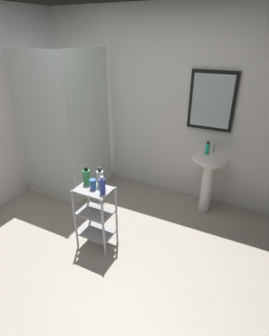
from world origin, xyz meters
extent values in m
cube|color=#9B9588|center=(0.00, 0.00, -0.01)|extent=(4.20, 4.20, 0.02)
cube|color=silver|center=(0.00, 1.85, 1.25)|extent=(4.20, 0.10, 2.50)
cube|color=black|center=(0.62, 1.78, 1.41)|extent=(0.56, 0.03, 0.72)
cube|color=silver|center=(0.62, 1.76, 1.41)|extent=(0.48, 0.01, 0.64)
cube|color=white|center=(-1.31, 1.28, 0.05)|extent=(0.90, 0.90, 0.10)
cube|color=silver|center=(-1.31, 0.83, 1.05)|extent=(0.90, 0.02, 1.90)
cube|color=silver|center=(-0.86, 1.28, 1.05)|extent=(0.02, 0.90, 1.90)
cylinder|color=silver|center=(-0.86, 0.83, 1.05)|extent=(0.04, 0.04, 1.90)
cylinder|color=silver|center=(-1.31, 1.28, 0.10)|extent=(0.08, 0.08, 0.00)
cylinder|color=white|center=(0.74, 1.52, 0.34)|extent=(0.15, 0.15, 0.68)
ellipsoid|color=white|center=(0.74, 1.52, 0.75)|extent=(0.46, 0.37, 0.13)
cylinder|color=silver|center=(0.74, 1.64, 0.86)|extent=(0.03, 0.03, 0.10)
cylinder|color=silver|center=(-0.34, 0.17, 0.37)|extent=(0.02, 0.02, 0.74)
cylinder|color=silver|center=(0.02, 0.17, 0.37)|extent=(0.02, 0.02, 0.74)
cylinder|color=silver|center=(-0.34, 0.43, 0.37)|extent=(0.02, 0.02, 0.74)
cylinder|color=silver|center=(0.02, 0.43, 0.37)|extent=(0.02, 0.02, 0.74)
cube|color=#99999E|center=(-0.16, 0.30, 0.18)|extent=(0.36, 0.26, 0.02)
cube|color=#99999E|center=(-0.16, 0.30, 0.45)|extent=(0.36, 0.26, 0.02)
cube|color=#99999E|center=(-0.16, 0.30, 0.73)|extent=(0.36, 0.26, 0.02)
cylinder|color=#2DBC99|center=(0.68, 1.55, 0.88)|extent=(0.05, 0.05, 0.13)
cylinder|color=black|center=(0.68, 1.55, 0.96)|extent=(0.03, 0.03, 0.03)
cylinder|color=white|center=(-0.13, 0.38, 0.82)|extent=(0.07, 0.07, 0.17)
cylinder|color=#333338|center=(-0.13, 0.38, 0.93)|extent=(0.04, 0.04, 0.04)
cylinder|color=#3A9C54|center=(-0.28, 0.36, 0.82)|extent=(0.08, 0.08, 0.16)
cylinder|color=black|center=(-0.28, 0.36, 0.91)|extent=(0.04, 0.04, 0.04)
cylinder|color=#3648BE|center=(-0.03, 0.27, 0.82)|extent=(0.06, 0.06, 0.16)
cylinder|color=white|center=(-0.03, 0.27, 0.91)|extent=(0.03, 0.03, 0.03)
cylinder|color=#3870B2|center=(-0.17, 0.30, 0.79)|extent=(0.07, 0.07, 0.11)
camera|label=1|loc=(1.25, -1.58, 2.14)|focal=28.45mm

